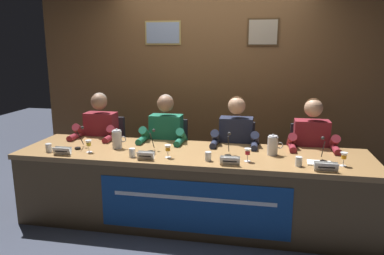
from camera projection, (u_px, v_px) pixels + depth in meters
ground_plane at (192, 219)px, 3.84m from camera, size 12.00×12.00×0.00m
wall_back_panelled at (212, 82)px, 4.89m from camera, size 4.70×0.14×2.60m
conference_table at (190, 177)px, 3.62m from camera, size 3.50×0.89×0.73m
chair_far_left at (107, 155)px, 4.57m from camera, size 0.44×0.44×0.91m
panelist_far_left at (99, 137)px, 4.32m from camera, size 0.51×0.48×1.24m
nameplate_far_left at (62, 151)px, 3.57m from camera, size 0.18×0.06×0.08m
juice_glass_far_left at (89, 144)px, 3.65m from camera, size 0.06×0.06×0.12m
water_cup_far_left at (49, 148)px, 3.68m from camera, size 0.06×0.06×0.08m
microphone_far_left at (79, 141)px, 3.80m from camera, size 0.06×0.17×0.22m
chair_center_left at (169, 159)px, 4.42m from camera, size 0.44×0.44×0.91m
panelist_center_left at (165, 141)px, 4.17m from camera, size 0.51×0.48×1.24m
nameplate_center_left at (146, 156)px, 3.42m from camera, size 0.16×0.06×0.08m
juice_glass_center_left at (168, 149)px, 3.48m from camera, size 0.06×0.06×0.12m
water_cup_center_left at (132, 153)px, 3.51m from camera, size 0.06×0.06×0.08m
microphone_center_left at (152, 145)px, 3.67m from camera, size 0.06×0.17×0.22m
chair_center_right at (236, 163)px, 4.27m from camera, size 0.44×0.44×0.91m
panelist_center_right at (235, 144)px, 4.02m from camera, size 0.51×0.48×1.24m
nameplate_center_right at (230, 161)px, 3.27m from camera, size 0.18×0.06×0.08m
juice_glass_center_right at (248, 152)px, 3.36m from camera, size 0.06×0.06×0.12m
water_cup_center_right at (208, 157)px, 3.39m from camera, size 0.06×0.06×0.08m
microphone_center_right at (228, 148)px, 3.54m from camera, size 0.06×0.17×0.22m
chair_far_right at (308, 167)px, 4.12m from camera, size 0.44×0.44×0.91m
panelist_far_right at (311, 148)px, 3.87m from camera, size 0.51×0.48×1.24m
nameplate_far_right at (326, 167)px, 3.11m from camera, size 0.19×0.06×0.08m
juice_glass_far_right at (344, 157)px, 3.24m from camera, size 0.06×0.06×0.12m
water_cup_far_right at (299, 162)px, 3.24m from camera, size 0.06×0.06×0.08m
microphone_far_right at (323, 154)px, 3.37m from camera, size 0.06×0.17×0.22m
water_pitcher_left_side at (117, 139)px, 3.80m from camera, size 0.15×0.10×0.21m
water_pitcher_right_side at (273, 145)px, 3.57m from camera, size 0.15×0.10×0.21m
document_stack_far_right at (319, 163)px, 3.31m from camera, size 0.22×0.16×0.01m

